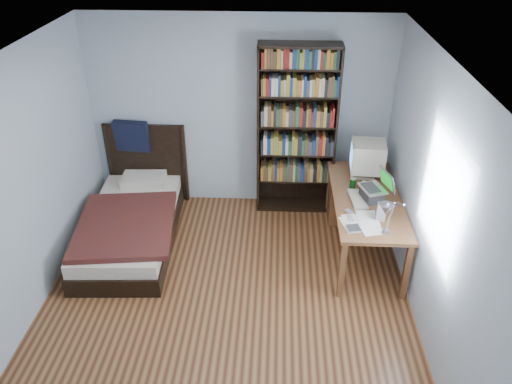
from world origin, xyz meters
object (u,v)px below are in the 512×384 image
desk_lamp (387,211)px  keyboard (358,199)px  laptop (374,192)px  desk (358,198)px  speaker (381,212)px  bed (132,220)px  crt_monitor (367,157)px  soda_can (353,184)px  bookshelf (297,132)px

desk_lamp → keyboard: size_ratio=1.54×
desk_lamp → laptop: bearing=84.8°
desk → keyboard: size_ratio=4.27×
speaker → bed: bed is taller
desk → desk_lamp: (-0.04, -1.57, 0.82)m
crt_monitor → desk_lamp: desk_lamp is taller
desk_lamp → bed: size_ratio=0.30×
soda_can → crt_monitor: bearing=58.7°
desk_lamp → crt_monitor: bearing=87.1°
laptop → soda_can: bearing=128.3°
speaker → bookshelf: (-0.86, 1.37, 0.28)m
laptop → desk: bearing=95.8°
soda_can → speaker: bearing=-71.1°
desk_lamp → speaker: (0.11, 0.64, -0.41)m
soda_can → laptop: bearing=-51.7°
desk → speaker: (0.07, -0.93, 0.40)m
crt_monitor → laptop: 0.57m
laptop → crt_monitor: bearing=91.3°
crt_monitor → bookshelf: (-0.82, 0.43, 0.12)m
bookshelf → laptop: bearing=-49.6°
desk → bed: (-2.76, -0.37, -0.17)m
laptop → desk_lamp: (-0.09, -1.02, 0.40)m
crt_monitor → keyboard: size_ratio=1.09×
laptop → bookshelf: bookshelf is taller
speaker → bed: (-2.83, 0.56, -0.57)m
keyboard → soda_can: 0.27m
laptop → bookshelf: (-0.84, 0.98, 0.26)m
laptop → soda_can: laptop is taller
bed → desk: bearing=7.6°
laptop → soda_can: (-0.20, 0.25, -0.04)m
laptop → bed: 2.88m
bed → soda_can: bearing=1.5°
crt_monitor → desk_lamp: size_ratio=0.71×
keyboard → crt_monitor: bearing=70.1°
desk_lamp → keyboard: bearing=94.3°
speaker → soda_can: size_ratio=1.53×
keyboard → speaker: (0.19, -0.37, 0.08)m
keyboard → laptop: bearing=1.3°
desk → bookshelf: 1.12m
keyboard → bed: (-2.64, 0.20, -0.49)m
bed → keyboard: bearing=-4.2°
desk_lamp → keyboard: 1.12m
keyboard → bookshelf: bookshelf is taller
laptop → soda_can: size_ratio=3.12×
soda_can → bookshelf: (-0.64, 0.73, 0.31)m
crt_monitor → desk_lamp: bearing=-92.9°
bookshelf → bed: bearing=-157.8°
desk → desk_lamp: size_ratio=2.76×
bookshelf → bed: size_ratio=1.04×
laptop → bookshelf: bearing=130.4°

